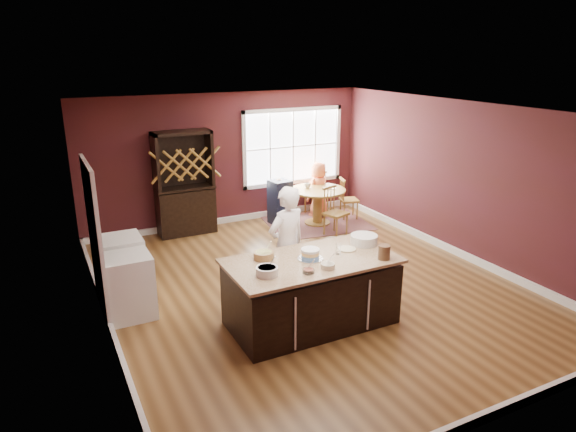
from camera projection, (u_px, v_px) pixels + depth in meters
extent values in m
plane|color=brown|center=(309.00, 286.00, 7.99)|extent=(7.00, 7.00, 0.00)
plane|color=white|center=(311.00, 110.00, 7.15)|extent=(7.00, 7.00, 0.00)
plane|color=#3C1815|center=(227.00, 159.00, 10.54)|extent=(6.00, 0.00, 6.00)
plane|color=#3C1815|center=(500.00, 301.00, 4.60)|extent=(6.00, 0.00, 6.00)
plane|color=#3C1815|center=(96.00, 234.00, 6.29)|extent=(0.00, 7.00, 7.00)
plane|color=#3C1815|center=(462.00, 180.00, 8.86)|extent=(0.00, 7.00, 7.00)
cube|color=black|center=(311.00, 295.00, 6.78)|extent=(2.14, 1.08, 0.83)
cube|color=beige|center=(312.00, 261.00, 6.63)|extent=(2.22, 1.16, 0.04)
cylinder|color=#93582B|center=(317.00, 223.00, 10.84)|extent=(0.54, 0.54, 0.04)
cylinder|color=#93582B|center=(317.00, 207.00, 10.73)|extent=(0.19, 0.19, 0.67)
cylinder|color=#93582B|center=(318.00, 190.00, 10.62)|extent=(1.15, 1.15, 0.04)
imported|color=white|center=(287.00, 245.00, 7.25)|extent=(0.71, 0.55, 1.73)
cylinder|color=white|center=(267.00, 271.00, 6.14)|extent=(0.27, 0.27, 0.10)
cylinder|color=olive|center=(264.00, 255.00, 6.63)|extent=(0.26, 0.26, 0.10)
cylinder|color=white|center=(308.00, 271.00, 6.21)|extent=(0.15, 0.15, 0.05)
cylinder|color=white|center=(328.00, 266.00, 6.34)|extent=(0.18, 0.18, 0.07)
cylinder|color=white|center=(338.00, 249.00, 6.77)|extent=(0.07, 0.07, 0.14)
cylinder|color=#F4EBC0|center=(347.00, 249.00, 6.95)|extent=(0.24, 0.24, 0.02)
cylinder|color=white|center=(364.00, 239.00, 7.14)|extent=(0.38, 0.38, 0.13)
cylinder|color=#452D20|center=(384.00, 252.00, 6.61)|extent=(0.16, 0.16, 0.19)
cube|color=brown|center=(317.00, 223.00, 10.84)|extent=(2.24, 1.84, 0.01)
imported|color=#E36D3E|center=(319.00, 189.00, 11.14)|extent=(0.69, 0.57, 1.21)
cylinder|color=beige|center=(331.00, 188.00, 10.66)|extent=(0.21, 0.21, 0.02)
imported|color=silver|center=(307.00, 186.00, 10.69)|extent=(0.16, 0.16, 0.10)
cube|color=#342114|center=(184.00, 183.00, 9.98)|extent=(1.11, 0.46, 2.04)
cube|color=white|center=(129.00, 286.00, 6.96)|extent=(0.61, 0.59, 0.89)
cube|color=white|center=(121.00, 268.00, 7.49)|extent=(0.64, 0.62, 0.93)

